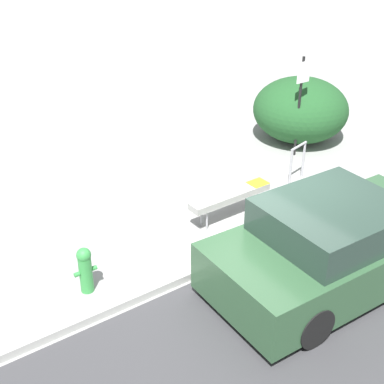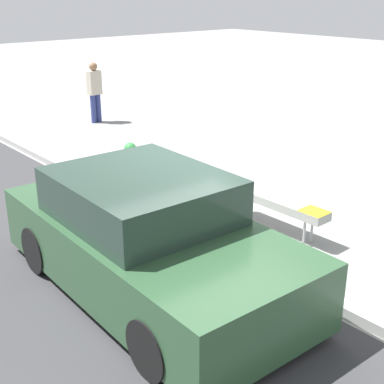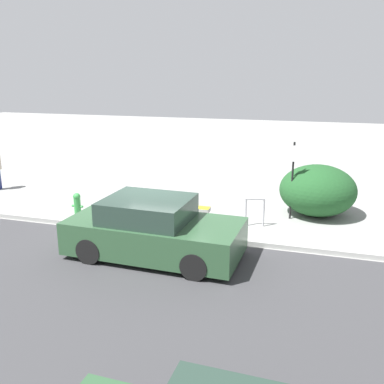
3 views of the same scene
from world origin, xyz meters
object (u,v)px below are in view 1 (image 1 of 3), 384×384
object	(u,v)px
sign_post	(300,98)
fire_hydrant	(85,269)
bike_rack	(298,159)
bench	(231,196)
parked_car_near	(334,245)

from	to	relation	value
sign_post	fire_hydrant	world-z (taller)	sign_post
bike_rack	sign_post	distance (m)	1.59
bench	sign_post	xyz separation A→B (m)	(2.99, 1.32, 0.93)
fire_hydrant	parked_car_near	xyz separation A→B (m)	(3.21, -1.93, 0.24)
fire_hydrant	bench	bearing A→B (deg)	7.85
fire_hydrant	parked_car_near	world-z (taller)	parked_car_near
bench	bike_rack	xyz separation A→B (m)	(2.07, 0.36, 0.05)
bike_rack	fire_hydrant	world-z (taller)	bike_rack
sign_post	parked_car_near	xyz separation A→B (m)	(-2.88, -3.68, -0.74)
bike_rack	sign_post	bearing A→B (deg)	46.17
bike_rack	parked_car_near	size ratio (longest dim) A/B	0.20
sign_post	parked_car_near	size ratio (longest dim) A/B	0.56
bench	bike_rack	bearing A→B (deg)	9.24
bench	bike_rack	world-z (taller)	bike_rack
bike_rack	fire_hydrant	bearing A→B (deg)	-171.30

